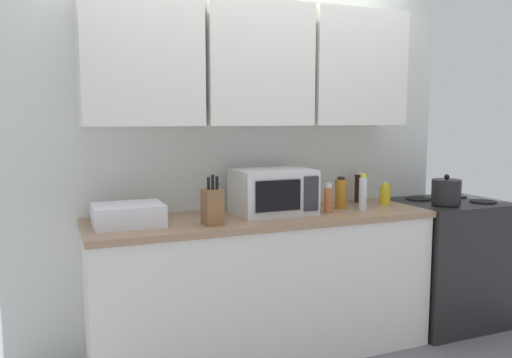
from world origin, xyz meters
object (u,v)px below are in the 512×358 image
kettle (446,192)px  bottle_yellow_mustard (385,195)px  bottle_clear_tall (363,193)px  knife_block (212,206)px  bottle_soy_dark (359,187)px  dish_rack (128,215)px  stove_range (447,261)px  microwave (273,191)px  bottle_spice_jar (328,199)px  bottle_amber_vinegar (341,193)px

kettle → bottle_yellow_mustard: bearing=151.0°
kettle → bottle_yellow_mustard: size_ratio=1.35×
bottle_clear_tall → knife_block: bearing=-175.6°
bottle_soy_dark → dish_rack: bearing=-173.4°
stove_range → microwave: 1.51m
microwave → bottle_spice_jar: 0.36m
microwave → bottle_spice_jar: size_ratio=2.58×
knife_block → bottle_soy_dark: 1.25m
bottle_yellow_mustard → bottle_clear_tall: bearing=-156.3°
bottle_amber_vinegar → bottle_yellow_mustard: 0.37m
stove_range → bottle_amber_vinegar: (-0.90, 0.04, 0.55)m
stove_range → dish_rack: dish_rack is taller
bottle_amber_vinegar → dish_rack: bearing=-179.2°
knife_block → bottle_yellow_mustard: bearing=8.5°
dish_rack → microwave: bearing=1.8°
dish_rack → bottle_amber_vinegar: (1.39, 0.02, 0.04)m
microwave → bottle_soy_dark: (0.74, 0.16, -0.03)m
kettle → bottle_amber_vinegar: (-0.73, 0.18, 0.00)m
bottle_spice_jar → microwave: bearing=162.2°
microwave → knife_block: knife_block is taller
microwave → dish_rack: microwave is taller
bottle_yellow_mustard → bottle_soy_dark: bottle_soy_dark is taller
stove_range → knife_block: 1.93m
bottle_yellow_mustard → bottle_spice_jar: 0.53m
microwave → bottle_yellow_mustard: bearing=0.6°
bottle_clear_tall → bottle_yellow_mustard: bearing=23.7°
bottle_amber_vinegar → bottle_soy_dark: bearing=33.6°
bottle_amber_vinegar → bottle_yellow_mustard: bottle_amber_vinegar is taller
bottle_spice_jar → bottle_amber_vinegar: bearing=33.0°
kettle → bottle_yellow_mustard: kettle is taller
bottle_amber_vinegar → knife_block: bearing=-169.4°
dish_rack → bottle_yellow_mustard: size_ratio=2.50×
microwave → knife_block: size_ratio=1.70×
knife_block → bottle_soy_dark: size_ratio=1.26×
kettle → dish_rack: bearing=175.7°
knife_block → bottle_spice_jar: size_ratio=1.52×
bottle_yellow_mustard → kettle: bearing=-29.0°
dish_rack → bottle_spice_jar: size_ratio=2.04×
knife_block → stove_range: bearing=4.3°
kettle → knife_block: size_ratio=0.72×
microwave → knife_block: bearing=-157.8°
kettle → bottle_spice_jar: 0.88m
kettle → bottle_amber_vinegar: 0.75m
stove_range → kettle: bearing=-140.5°
bottle_yellow_mustard → knife_block: bearing=-171.5°
bottle_spice_jar → dish_rack: bearing=176.3°
knife_block → bottle_spice_jar: knife_block is taller
kettle → bottle_amber_vinegar: bearing=166.0°
bottle_amber_vinegar → bottle_clear_tall: size_ratio=0.89×
microwave → dish_rack: bearing=-178.2°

